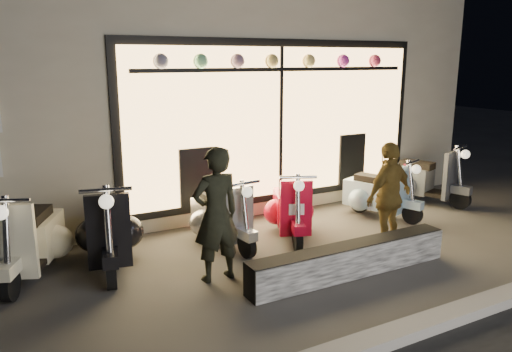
{
  "coord_description": "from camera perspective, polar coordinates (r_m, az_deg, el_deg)",
  "views": [
    {
      "loc": [
        -3.44,
        -5.05,
        2.55
      ],
      "look_at": [
        -0.38,
        0.6,
        1.05
      ],
      "focal_mm": 35.0,
      "sensor_mm": 36.0,
      "label": 1
    }
  ],
  "objects": [
    {
      "name": "scooter_grey",
      "position": [
        9.61,
        18.16,
        -0.3
      ],
      "size": [
        0.8,
        1.46,
        1.05
      ],
      "rotation": [
        0.0,
        0.0,
        0.35
      ],
      "color": "black",
      "rests_on": "ground"
    },
    {
      "name": "scooter_blue",
      "position": [
        8.54,
        13.27,
        -1.88
      ],
      "size": [
        0.74,
        1.34,
        0.96
      ],
      "rotation": [
        0.0,
        0.0,
        0.35
      ],
      "color": "black",
      "rests_on": "ground"
    },
    {
      "name": "scooter_silver",
      "position": [
        7.11,
        -4.24,
        -4.57
      ],
      "size": [
        0.53,
        1.36,
        0.97
      ],
      "rotation": [
        0.0,
        0.0,
        0.12
      ],
      "color": "black",
      "rests_on": "ground"
    },
    {
      "name": "scooter_black",
      "position": [
        6.66,
        -16.41,
        -5.8
      ],
      "size": [
        0.71,
        1.57,
        1.12
      ],
      "rotation": [
        0.0,
        0.0,
        -0.21
      ],
      "color": "black",
      "rests_on": "ground"
    },
    {
      "name": "woman",
      "position": [
        6.98,
        14.95,
        -2.28
      ],
      "size": [
        0.93,
        0.52,
        1.49
      ],
      "primitive_type": "imported",
      "rotation": [
        0.0,
        0.0,
        3.33
      ],
      "color": "brown",
      "rests_on": "ground"
    },
    {
      "name": "ground",
      "position": [
        6.62,
        5.43,
        -9.58
      ],
      "size": [
        40.0,
        40.0,
        0.0
      ],
      "primitive_type": "plane",
      "color": "#383533",
      "rests_on": "ground"
    },
    {
      "name": "scooter_cream",
      "position": [
        6.71,
        -24.09,
        -6.45
      ],
      "size": [
        0.89,
        1.48,
        1.08
      ],
      "rotation": [
        0.0,
        0.0,
        -0.42
      ],
      "color": "black",
      "rests_on": "ground"
    },
    {
      "name": "shop_building",
      "position": [
        10.62,
        -9.67,
        10.55
      ],
      "size": [
        10.2,
        6.23,
        4.2
      ],
      "color": "beige",
      "rests_on": "ground"
    },
    {
      "name": "man",
      "position": [
        5.81,
        -4.58,
        -4.43
      ],
      "size": [
        0.61,
        0.42,
        1.6
      ],
      "primitive_type": "imported",
      "rotation": [
        0.0,
        0.0,
        3.2
      ],
      "color": "black",
      "rests_on": "ground"
    },
    {
      "name": "scooter_red",
      "position": [
        7.47,
        3.94,
        -3.62
      ],
      "size": [
        0.81,
        1.36,
        0.99
      ],
      "rotation": [
        0.0,
        0.0,
        -0.42
      ],
      "color": "black",
      "rests_on": "ground"
    },
    {
      "name": "kerb",
      "position": [
        5.23,
        18.21,
        -16.04
      ],
      "size": [
        40.0,
        0.25,
        0.12
      ],
      "primitive_type": "cube",
      "color": "slate",
      "rests_on": "ground"
    },
    {
      "name": "graffiti_barrier",
      "position": [
        6.2,
        10.7,
        -9.4
      ],
      "size": [
        2.76,
        0.28,
        0.4
      ],
      "primitive_type": "cube",
      "color": "black",
      "rests_on": "ground"
    }
  ]
}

